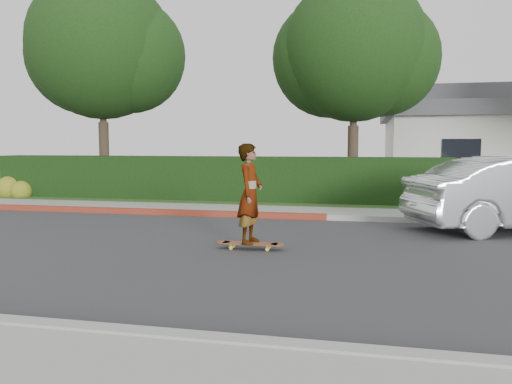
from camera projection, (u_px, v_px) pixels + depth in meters
ground at (252, 253)px, 8.68m from camera, size 120.00×120.00×0.00m
road at (252, 253)px, 8.68m from camera, size 60.00×8.00×0.01m
curb_near at (157, 339)px, 4.69m from camera, size 60.00×0.20×0.15m
curb_far at (287, 216)px, 12.66m from camera, size 60.00×0.20×0.15m
curb_red_section at (108, 210)px, 13.72m from camera, size 12.00×0.21×0.15m
sidewalk_far at (292, 212)px, 13.54m from camera, size 60.00×1.60×0.12m
planting_strip at (300, 205)px, 15.10m from camera, size 60.00×1.60×0.10m
hedge at (211, 179)px, 16.25m from camera, size 15.00×1.00×1.50m
flowering_shrub at (14, 189)px, 17.31m from camera, size 1.40×1.00×0.90m
tree_left at (104, 52)px, 18.21m from camera, size 5.99×5.21×8.00m
tree_center at (354, 55)px, 16.84m from camera, size 5.66×4.84×7.44m
house at (504, 140)px, 22.36m from camera, size 10.60×8.60×4.30m
skateboard at (250, 244)px, 8.97m from camera, size 1.24×0.26×0.11m
skateboarder at (250, 194)px, 8.88m from camera, size 0.49×0.69×1.78m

